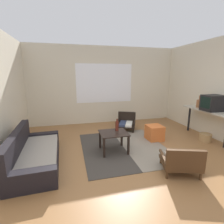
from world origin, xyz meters
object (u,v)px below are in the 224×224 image
clay_vase (200,103)px  crt_television (213,103)px  armchair_by_window (126,122)px  armchair_striped_foreground (181,161)px  ottoman_orange (154,133)px  glass_bottle (117,126)px  console_shelf (207,113)px  coffee_table (114,136)px  wicker_basket (205,137)px  couch (33,154)px

clay_vase → crt_television: bearing=-90.4°
armchair_by_window → armchair_striped_foreground: armchair_striped_foreground is taller
armchair_striped_foreground → ottoman_orange: size_ratio=1.95×
glass_bottle → console_shelf: bearing=1.7°
coffee_table → armchair_by_window: 1.69m
armchair_by_window → clay_vase: 2.23m
clay_vase → wicker_basket: clay_vase is taller
glass_bottle → armchair_by_window: bearing=62.7°
armchair_by_window → wicker_basket: size_ratio=2.73×
armchair_by_window → ottoman_orange: bearing=-67.2°
ottoman_orange → wicker_basket: bearing=-19.1°
coffee_table → console_shelf: 2.71m
coffee_table → couch: bearing=-175.1°
clay_vase → glass_bottle: 2.62m
armchair_striped_foreground → ottoman_orange: 1.60m
coffee_table → glass_bottle: (0.11, 0.12, 0.21)m
coffee_table → clay_vase: bearing=10.2°
coffee_table → console_shelf: bearing=4.2°
armchair_by_window → crt_television: (1.86, -1.45, 0.79)m
armchair_by_window → wicker_basket: (1.71, -1.50, -0.12)m
console_shelf → glass_bottle: bearing=-178.3°
armchair_striped_foreground → crt_television: crt_television is taller
armchair_striped_foreground → glass_bottle: (-0.83, 1.27, 0.34)m
couch → clay_vase: clay_vase is taller
coffee_table → ottoman_orange: (1.26, 0.42, -0.17)m
couch → armchair_striped_foreground: (2.62, -1.01, 0.03)m
crt_television → clay_vase: crt_television is taller
ottoman_orange → glass_bottle: 1.24m
crt_television → clay_vase: size_ratio=1.51×
couch → wicker_basket: (4.20, 0.12, -0.10)m
ottoman_orange → clay_vase: 1.60m
armchair_by_window → crt_television: size_ratio=1.61×
clay_vase → couch: bearing=-171.8°
console_shelf → clay_vase: (0.00, 0.29, 0.22)m
couch → armchair_by_window: (2.49, 1.62, 0.02)m
armchair_by_window → coffee_table: bearing=-118.8°
clay_vase → glass_bottle: bearing=-171.9°
armchair_striped_foreground → crt_television: 2.24m
coffee_table → wicker_basket: bearing=-0.5°
couch → wicker_basket: 4.20m
couch → armchair_by_window: couch is taller
ottoman_orange → glass_bottle: (-1.15, -0.30, 0.38)m
coffee_table → glass_bottle: 0.26m
wicker_basket → couch: bearing=-178.3°
console_shelf → wicker_basket: size_ratio=4.76×
ottoman_orange → wicker_basket: (1.26, -0.44, -0.09)m
couch → glass_bottle: bearing=8.4°
console_shelf → wicker_basket: console_shelf is taller
armchair_by_window → wicker_basket: 2.27m
armchair_by_window → console_shelf: size_ratio=0.57×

